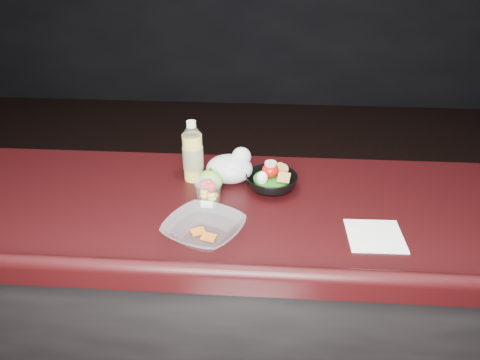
% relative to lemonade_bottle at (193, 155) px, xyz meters
% --- Properties ---
extents(counter, '(4.06, 0.71, 1.02)m').
position_rel_lemonade_bottle_xyz_m(counter, '(0.11, -0.16, -0.60)').
color(counter, black).
rests_on(counter, ground).
extents(lemonade_bottle, '(0.07, 0.07, 0.22)m').
position_rel_lemonade_bottle_xyz_m(lemonade_bottle, '(0.00, 0.00, 0.00)').
color(lemonade_bottle, yellow).
rests_on(lemonade_bottle, counter).
extents(fruit_cup, '(0.09, 0.09, 0.12)m').
position_rel_lemonade_bottle_xyz_m(fruit_cup, '(0.08, -0.19, -0.03)').
color(fruit_cup, white).
rests_on(fruit_cup, counter).
extents(green_apple, '(0.08, 0.08, 0.09)m').
position_rel_lemonade_bottle_xyz_m(green_apple, '(0.07, -0.08, -0.05)').
color(green_apple, '#2B8C10').
rests_on(green_apple, counter).
extents(plastic_bag, '(0.16, 0.13, 0.12)m').
position_rel_lemonade_bottle_xyz_m(plastic_bag, '(0.13, -0.01, -0.04)').
color(plastic_bag, silver).
rests_on(plastic_bag, counter).
extents(snack_bowl, '(0.23, 0.23, 0.10)m').
position_rel_lemonade_bottle_xyz_m(snack_bowl, '(0.27, -0.05, -0.06)').
color(snack_bowl, black).
rests_on(snack_bowl, counter).
extents(takeout_bowl, '(0.29, 0.29, 0.05)m').
position_rel_lemonade_bottle_xyz_m(takeout_bowl, '(0.08, -0.34, -0.06)').
color(takeout_bowl, silver).
rests_on(takeout_bowl, counter).
extents(paper_napkin, '(0.16, 0.16, 0.00)m').
position_rel_lemonade_bottle_xyz_m(paper_napkin, '(0.58, -0.31, -0.09)').
color(paper_napkin, white).
rests_on(paper_napkin, counter).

